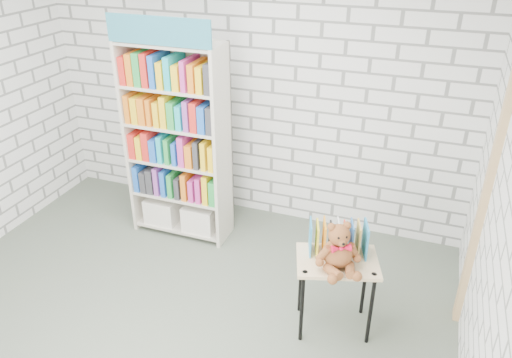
% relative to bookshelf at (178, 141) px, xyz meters
% --- Properties ---
extents(ground, '(4.50, 4.50, 0.00)m').
position_rel_bookshelf_xyz_m(ground, '(0.52, -1.36, -1.02)').
color(ground, '#515A4C').
rests_on(ground, ground).
extents(room_shell, '(4.52, 4.02, 2.81)m').
position_rel_bookshelf_xyz_m(room_shell, '(0.52, -1.36, 0.77)').
color(room_shell, silver).
rests_on(room_shell, ground).
extents(bookshelf, '(1.00, 0.39, 2.24)m').
position_rel_bookshelf_xyz_m(bookshelf, '(0.00, 0.00, 0.00)').
color(bookshelf, beige).
rests_on(bookshelf, ground).
extents(display_table, '(0.71, 0.59, 0.66)m').
position_rel_bookshelf_xyz_m(display_table, '(1.79, -0.86, -0.45)').
color(display_table, tan).
rests_on(display_table, ground).
extents(table_books, '(0.47, 0.31, 0.26)m').
position_rel_bookshelf_xyz_m(table_books, '(1.76, -0.77, -0.23)').
color(table_books, teal).
rests_on(table_books, display_table).
extents(teddy_bear, '(0.36, 0.35, 0.38)m').
position_rel_bookshelf_xyz_m(teddy_bear, '(1.81, -0.96, -0.20)').
color(teddy_bear, brown).
rests_on(teddy_bear, display_table).
extents(door_trim, '(0.05, 0.12, 2.10)m').
position_rel_bookshelf_xyz_m(door_trim, '(2.75, -0.41, 0.03)').
color(door_trim, tan).
rests_on(door_trim, ground).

